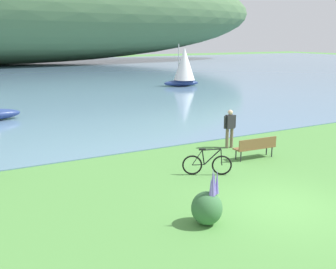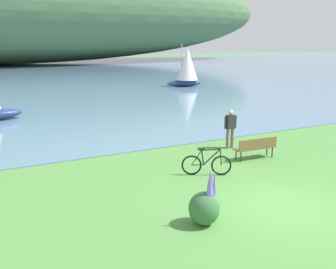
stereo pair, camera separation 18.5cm
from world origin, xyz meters
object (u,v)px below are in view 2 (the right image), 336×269
object	(u,v)px
bicycle_leaning_near_bench	(207,164)
person_at_shoreline	(230,126)
sailboat_nearest_to_shore	(187,66)
park_bench_near_camera	(256,147)

from	to	relation	value
bicycle_leaning_near_bench	person_at_shoreline	distance (m)	3.86
bicycle_leaning_near_bench	sailboat_nearest_to_shore	xyz separation A→B (m)	(12.71, 23.08, 1.59)
park_bench_near_camera	sailboat_nearest_to_shore	world-z (taller)	sailboat_nearest_to_shore
park_bench_near_camera	sailboat_nearest_to_shore	xyz separation A→B (m)	(9.91, 22.39, 1.47)
park_bench_near_camera	sailboat_nearest_to_shore	size ratio (longest dim) A/B	0.44
park_bench_near_camera	bicycle_leaning_near_bench	world-z (taller)	bicycle_leaning_near_bench
park_bench_near_camera	person_at_shoreline	bearing A→B (deg)	87.69
park_bench_near_camera	bicycle_leaning_near_bench	bearing A→B (deg)	-166.20
park_bench_near_camera	sailboat_nearest_to_shore	distance (m)	24.53
bicycle_leaning_near_bench	sailboat_nearest_to_shore	size ratio (longest dim) A/B	0.38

